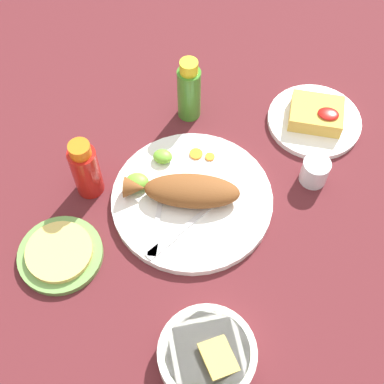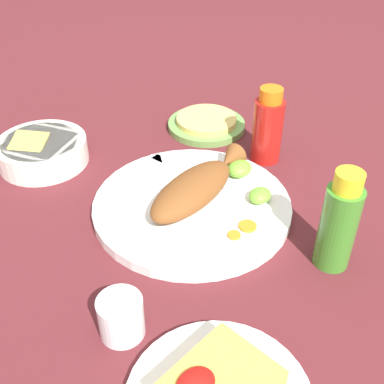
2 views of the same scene
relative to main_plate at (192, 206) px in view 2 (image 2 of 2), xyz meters
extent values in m
plane|color=#561E23|center=(0.00, 0.00, -0.01)|extent=(4.00, 4.00, 0.00)
cylinder|color=white|center=(0.00, 0.00, 0.00)|extent=(0.33, 0.33, 0.02)
ellipsoid|color=brown|center=(0.00, 0.00, 0.03)|extent=(0.20, 0.10, 0.05)
cone|color=brown|center=(-0.11, -0.01, 0.03)|extent=(0.05, 0.05, 0.04)
cube|color=silver|center=(0.02, -0.05, 0.01)|extent=(0.08, 0.10, 0.00)
cube|color=silver|center=(-0.04, -0.12, 0.01)|extent=(0.06, 0.07, 0.00)
cube|color=silver|center=(-0.06, -0.02, 0.01)|extent=(0.02, 0.12, 0.00)
cube|color=silver|center=(-0.05, -0.11, 0.01)|extent=(0.02, 0.07, 0.00)
cylinder|color=orange|center=(0.02, 0.10, 0.01)|extent=(0.02, 0.02, 0.00)
cylinder|color=orange|center=(-0.01, 0.11, 0.01)|extent=(0.03, 0.03, 0.00)
ellipsoid|color=#6BB233|center=(-0.08, 0.08, 0.02)|extent=(0.04, 0.03, 0.02)
ellipsoid|color=#6BB233|center=(-0.11, 0.01, 0.02)|extent=(0.05, 0.04, 0.03)
cylinder|color=#B21914|center=(-0.21, -0.01, 0.05)|extent=(0.06, 0.06, 0.12)
cylinder|color=orange|center=(-0.21, -0.01, 0.12)|extent=(0.04, 0.04, 0.03)
cylinder|color=#3D8428|center=(-0.05, 0.23, 0.06)|extent=(0.05, 0.05, 0.13)
cylinder|color=yellow|center=(-0.05, 0.23, 0.14)|extent=(0.04, 0.04, 0.03)
cylinder|color=silver|center=(0.24, 0.10, 0.02)|extent=(0.06, 0.06, 0.06)
cylinder|color=white|center=(0.24, 0.10, 0.00)|extent=(0.05, 0.05, 0.03)
ellipsoid|color=#AD140F|center=(0.25, 0.24, 0.04)|extent=(0.05, 0.04, 0.01)
cylinder|color=white|center=(0.09, -0.31, 0.01)|extent=(0.17, 0.17, 0.05)
cylinder|color=olive|center=(0.09, -0.31, 0.03)|extent=(0.15, 0.15, 0.02)
cube|color=gold|center=(0.12, -0.31, 0.04)|extent=(0.10, 0.10, 0.02)
cylinder|color=#6B9E4C|center=(-0.22, -0.17, 0.00)|extent=(0.16, 0.16, 0.01)
cylinder|color=#E0C666|center=(-0.22, -0.17, 0.01)|extent=(0.13, 0.13, 0.01)
camera|label=1|loc=(0.11, -0.55, 0.93)|focal=50.00mm
camera|label=2|loc=(0.46, 0.43, 0.50)|focal=45.00mm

